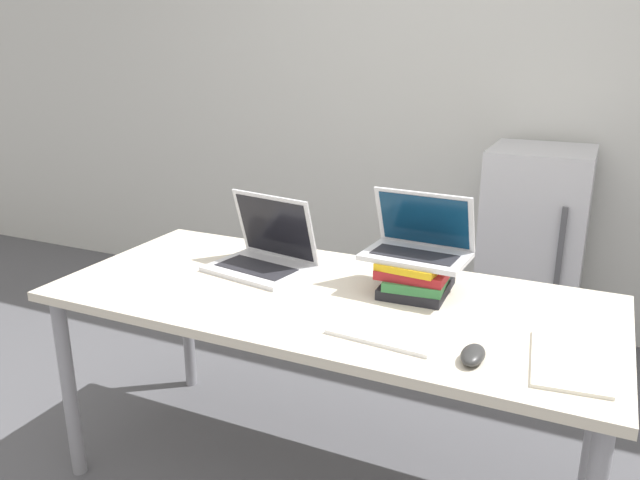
{
  "coord_description": "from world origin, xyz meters",
  "views": [
    {
      "loc": [
        0.76,
        -1.31,
        1.49
      ],
      "look_at": [
        -0.03,
        0.4,
        0.9
      ],
      "focal_mm": 35.0,
      "sensor_mm": 36.0,
      "label": 1
    }
  ],
  "objects_px": {
    "book_stack": "(417,275)",
    "mini_fridge": "(532,254)",
    "notepad": "(569,361)",
    "laptop_left": "(264,254)",
    "wireless_keyboard": "(382,336)",
    "laptop_on_books": "(418,244)",
    "mouse": "(473,355)"
  },
  "relations": [
    {
      "from": "laptop_left",
      "to": "notepad",
      "type": "distance_m",
      "value": 1.09
    },
    {
      "from": "laptop_on_books",
      "to": "notepad",
      "type": "relative_size",
      "value": 1.03
    },
    {
      "from": "book_stack",
      "to": "laptop_on_books",
      "type": "distance_m",
      "value": 0.1
    },
    {
      "from": "notepad",
      "to": "mini_fridge",
      "type": "xyz_separation_m",
      "value": [
        -0.25,
        1.47,
        -0.21
      ]
    },
    {
      "from": "laptop_left",
      "to": "notepad",
      "type": "relative_size",
      "value": 1.16
    },
    {
      "from": "laptop_left",
      "to": "book_stack",
      "type": "relative_size",
      "value": 1.33
    },
    {
      "from": "laptop_left",
      "to": "wireless_keyboard",
      "type": "height_order",
      "value": "laptop_left"
    },
    {
      "from": "laptop_on_books",
      "to": "notepad",
      "type": "height_order",
      "value": "laptop_on_books"
    },
    {
      "from": "laptop_on_books",
      "to": "wireless_keyboard",
      "type": "height_order",
      "value": "laptop_on_books"
    },
    {
      "from": "laptop_on_books",
      "to": "mouse",
      "type": "height_order",
      "value": "laptop_on_books"
    },
    {
      "from": "mouse",
      "to": "mini_fridge",
      "type": "height_order",
      "value": "mini_fridge"
    },
    {
      "from": "laptop_on_books",
      "to": "notepad",
      "type": "bearing_deg",
      "value": -32.64
    },
    {
      "from": "mouse",
      "to": "laptop_on_books",
      "type": "bearing_deg",
      "value": 123.45
    },
    {
      "from": "laptop_on_books",
      "to": "wireless_keyboard",
      "type": "xyz_separation_m",
      "value": [
        0.02,
        -0.38,
        -0.15
      ]
    },
    {
      "from": "wireless_keyboard",
      "to": "mini_fridge",
      "type": "height_order",
      "value": "mini_fridge"
    },
    {
      "from": "wireless_keyboard",
      "to": "notepad",
      "type": "distance_m",
      "value": 0.48
    },
    {
      "from": "book_stack",
      "to": "wireless_keyboard",
      "type": "height_order",
      "value": "book_stack"
    },
    {
      "from": "book_stack",
      "to": "mouse",
      "type": "bearing_deg",
      "value": -56.16
    },
    {
      "from": "book_stack",
      "to": "wireless_keyboard",
      "type": "relative_size",
      "value": 0.93
    },
    {
      "from": "book_stack",
      "to": "mini_fridge",
      "type": "distance_m",
      "value": 1.22
    },
    {
      "from": "notepad",
      "to": "book_stack",
      "type": "bearing_deg",
      "value": 148.14
    },
    {
      "from": "laptop_left",
      "to": "book_stack",
      "type": "height_order",
      "value": "laptop_left"
    },
    {
      "from": "laptop_left",
      "to": "mini_fridge",
      "type": "distance_m",
      "value": 1.45
    },
    {
      "from": "laptop_on_books",
      "to": "mouse",
      "type": "distance_m",
      "value": 0.51
    },
    {
      "from": "laptop_left",
      "to": "wireless_keyboard",
      "type": "bearing_deg",
      "value": -31.51
    },
    {
      "from": "notepad",
      "to": "laptop_left",
      "type": "bearing_deg",
      "value": 164.88
    },
    {
      "from": "laptop_left",
      "to": "mouse",
      "type": "relative_size",
      "value": 3.37
    },
    {
      "from": "laptop_left",
      "to": "notepad",
      "type": "height_order",
      "value": "laptop_left"
    },
    {
      "from": "book_stack",
      "to": "mini_fridge",
      "type": "bearing_deg",
      "value": 78.31
    },
    {
      "from": "book_stack",
      "to": "mini_fridge",
      "type": "xyz_separation_m",
      "value": [
        0.24,
        1.17,
        -0.26
      ]
    },
    {
      "from": "mouse",
      "to": "notepad",
      "type": "bearing_deg",
      "value": 22.22
    },
    {
      "from": "laptop_left",
      "to": "wireless_keyboard",
      "type": "relative_size",
      "value": 1.24
    }
  ]
}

